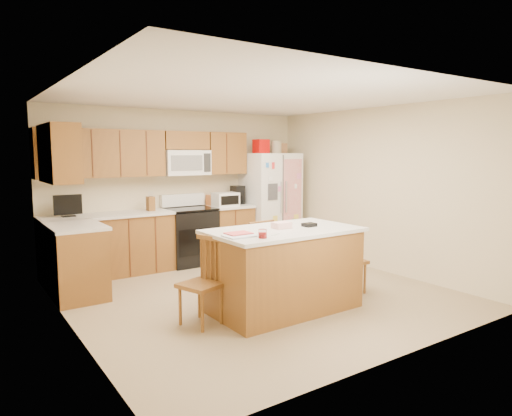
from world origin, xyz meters
TOP-DOWN VIEW (x-y plane):
  - ground at (0.00, 0.00)m, footprint 4.50×4.50m
  - room_shell at (0.00, 0.00)m, footprint 4.60×4.60m
  - cabinetry at (-0.98, 1.79)m, footprint 3.36×1.56m
  - stove at (0.00, 1.94)m, footprint 0.76×0.65m
  - refrigerator at (1.57, 1.87)m, footprint 0.90×0.79m
  - island at (-0.08, -0.67)m, footprint 1.74×1.03m
  - windsor_chair_left at (-1.07, -0.55)m, footprint 0.49×0.50m
  - windsor_chair_back at (-0.01, 0.04)m, footprint 0.45×0.43m
  - windsor_chair_right at (1.01, -0.62)m, footprint 0.40×0.42m

SIDE VIEW (x-z plane):
  - ground at x=0.00m, z-range 0.00..0.00m
  - windsor_chair_right at x=1.01m, z-range -0.02..0.87m
  - windsor_chair_left at x=-1.07m, z-range -0.03..0.90m
  - windsor_chair_back at x=-0.01m, z-range -0.03..0.93m
  - stove at x=0.00m, z-range -0.09..1.04m
  - island at x=-0.08m, z-range -0.04..1.00m
  - cabinetry at x=-0.98m, z-range -0.16..1.99m
  - refrigerator at x=1.57m, z-range -0.10..1.94m
  - room_shell at x=0.00m, z-range 0.18..2.70m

